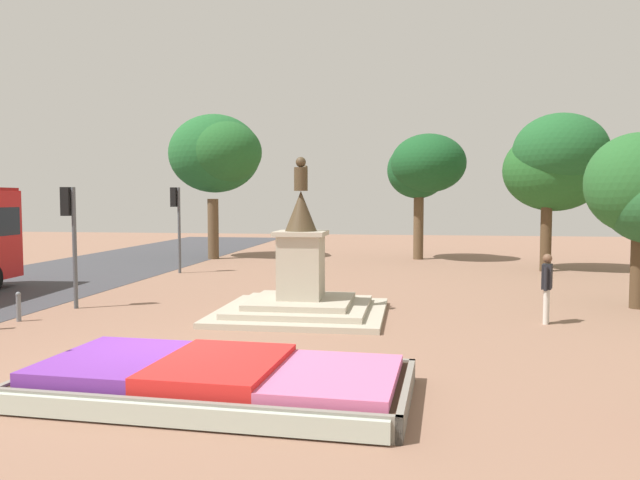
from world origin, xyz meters
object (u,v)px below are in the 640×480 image
object	(u,v)px
flower_planter	(215,380)
pedestrian_near_planter	(547,283)
statue_monument	(301,287)
kerb_bollard_north	(18,306)
traffic_light_far_corner	(177,213)
traffic_light_mid_block	(70,223)

from	to	relation	value
flower_planter	pedestrian_near_planter	world-z (taller)	pedestrian_near_planter
flower_planter	statue_monument	bearing A→B (deg)	88.95
flower_planter	statue_monument	distance (m)	6.94
pedestrian_near_planter	kerb_bollard_north	distance (m)	13.22
flower_planter	kerb_bollard_north	bearing A→B (deg)	143.48
statue_monument	kerb_bollard_north	xyz separation A→B (m)	(-6.89, -1.91, -0.35)
flower_planter	traffic_light_far_corner	xyz separation A→B (m)	(-6.63, 15.40, 2.24)
pedestrian_near_planter	kerb_bollard_north	size ratio (longest dim) A/B	2.31
flower_planter	traffic_light_mid_block	world-z (taller)	traffic_light_mid_block
flower_planter	kerb_bollard_north	world-z (taller)	kerb_bollard_north
statue_monument	pedestrian_near_planter	size ratio (longest dim) A/B	2.53
pedestrian_near_planter	kerb_bollard_north	xyz separation A→B (m)	(-13.10, -1.65, -0.61)
flower_planter	pedestrian_near_planter	xyz separation A→B (m)	(6.33, 6.67, 0.76)
traffic_light_far_corner	pedestrian_near_planter	distance (m)	15.70
statue_monument	traffic_light_far_corner	bearing A→B (deg)	128.56
statue_monument	traffic_light_far_corner	distance (m)	10.98
traffic_light_mid_block	traffic_light_far_corner	size ratio (longest dim) A/B	0.96
statue_monument	traffic_light_mid_block	distance (m)	6.77
traffic_light_mid_block	pedestrian_near_planter	world-z (taller)	traffic_light_mid_block
flower_planter	traffic_light_mid_block	bearing A→B (deg)	132.80
flower_planter	traffic_light_far_corner	distance (m)	16.91
flower_planter	kerb_bollard_north	xyz separation A→B (m)	(-6.77, 5.01, 0.15)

